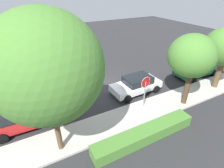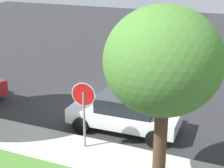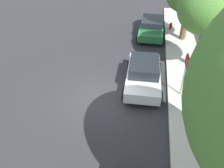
% 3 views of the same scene
% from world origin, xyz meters
% --- Properties ---
extents(ground_plane, '(60.00, 60.00, 0.00)m').
position_xyz_m(ground_plane, '(0.00, 0.00, 0.00)').
color(ground_plane, '#2D2D30').
extents(sidewalk_curb, '(32.00, 2.29, 0.14)m').
position_xyz_m(sidewalk_curb, '(0.00, 4.62, 0.07)').
color(sidewalk_curb, beige).
rests_on(sidewalk_curb, ground_plane).
extents(stop_sign, '(0.82, 0.11, 2.51)m').
position_xyz_m(stop_sign, '(-0.84, 4.10, 1.74)').
color(stop_sign, gray).
rests_on(stop_sign, ground_plane).
extents(parked_car_white, '(4.29, 2.12, 1.43)m').
position_xyz_m(parked_car_white, '(-1.58, 2.09, 0.74)').
color(parked_car_white, white).
rests_on(parked_car_white, ground_plane).
extents(parked_car_green, '(4.59, 2.14, 1.33)m').
position_xyz_m(parked_car_green, '(-8.69, 2.31, 0.71)').
color(parked_car_green, '#236B38').
rests_on(parked_car_green, ground_plane).
extents(street_tree_far, '(3.12, 3.12, 5.29)m').
position_xyz_m(street_tree_far, '(-3.69, 5.05, 3.81)').
color(street_tree_far, '#513823').
rests_on(street_tree_far, ground_plane).
extents(fire_hydrant, '(0.30, 0.22, 0.72)m').
position_xyz_m(fire_hydrant, '(-9.92, 3.92, 0.36)').
color(fire_hydrant, red).
rests_on(fire_hydrant, ground_plane).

